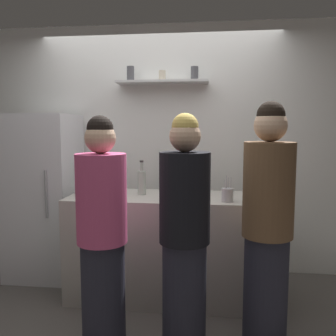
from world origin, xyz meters
TOP-DOWN VIEW (x-y plane):
  - ground_plane at (0.00, 0.00)m, footprint 5.28×5.28m
  - back_wall_assembly at (0.00, 1.25)m, footprint 4.80×0.32m
  - refrigerator at (-1.15, 0.85)m, footprint 0.67×0.64m
  - counter at (0.18, 0.52)m, footprint 1.75×0.66m
  - baking_pan at (-0.44, 0.65)m, footprint 0.34×0.24m
  - utensil_holder at (0.69, 0.33)m, footprint 0.10×0.10m
  - wine_bottle_dark_glass at (0.27, 0.28)m, footprint 0.07×0.07m
  - wine_bottle_amber_glass at (0.40, 0.70)m, footprint 0.08×0.08m
  - wine_bottle_pale_glass at (-0.07, 0.56)m, footprint 0.07×0.07m
  - water_bottle_plastic at (-0.58, 0.44)m, footprint 0.09×0.09m
  - person_blonde at (0.38, -0.26)m, footprint 0.34×0.34m
  - person_pink_top at (-0.17, -0.31)m, footprint 0.34×0.34m
  - person_brown_jacket at (0.94, -0.18)m, footprint 0.34×0.34m

SIDE VIEW (x-z plane):
  - ground_plane at x=0.00m, z-range 0.00..0.00m
  - counter at x=0.18m, z-range 0.00..0.93m
  - person_pink_top at x=-0.17m, z-range -0.01..1.60m
  - person_blonde at x=0.38m, z-range -0.01..1.62m
  - refrigerator at x=-1.15m, z-range 0.00..1.67m
  - person_brown_jacket at x=0.94m, z-range -0.01..1.70m
  - baking_pan at x=-0.44m, z-range 0.93..0.98m
  - utensil_holder at x=0.69m, z-range 0.88..1.09m
  - water_bottle_plastic at x=-0.58m, z-range 0.91..1.14m
  - wine_bottle_pale_glass at x=-0.07m, z-range 0.89..1.20m
  - wine_bottle_dark_glass at x=0.27m, z-range 0.89..1.21m
  - wine_bottle_amber_glass at x=0.40m, z-range 0.89..1.22m
  - back_wall_assembly at x=0.00m, z-range 0.00..2.60m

